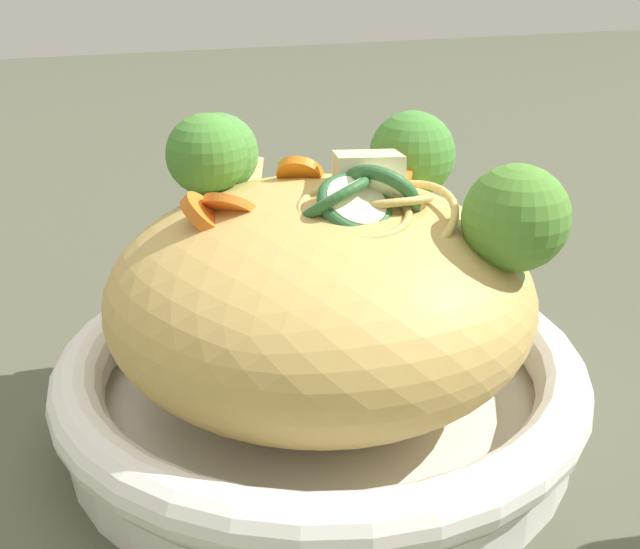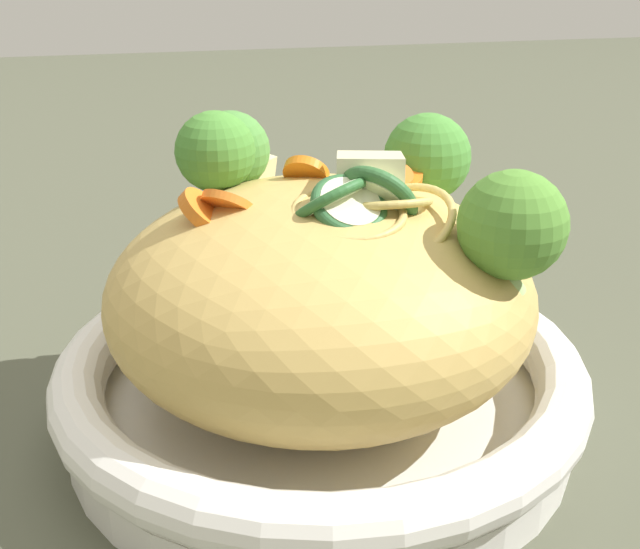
% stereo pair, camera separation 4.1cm
% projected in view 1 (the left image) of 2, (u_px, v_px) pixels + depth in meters
% --- Properties ---
extents(ground_plane, '(3.00, 3.00, 0.00)m').
position_uv_depth(ground_plane, '(320.00, 421.00, 0.44)').
color(ground_plane, '#4A4C3B').
extents(serving_bowl, '(0.28, 0.28, 0.05)m').
position_uv_depth(serving_bowl, '(320.00, 382.00, 0.43)').
color(serving_bowl, white).
rests_on(serving_bowl, ground_plane).
extents(noodle_heap, '(0.22, 0.22, 0.12)m').
position_uv_depth(noodle_heap, '(320.00, 294.00, 0.41)').
color(noodle_heap, tan).
rests_on(noodle_heap, serving_bowl).
extents(broccoli_florets, '(0.18, 0.18, 0.07)m').
position_uv_depth(broccoli_florets, '(359.00, 173.00, 0.42)').
color(broccoli_florets, '#A1C17A').
rests_on(broccoli_florets, serving_bowl).
extents(carrot_coins, '(0.08, 0.14, 0.03)m').
position_uv_depth(carrot_coins, '(324.00, 186.00, 0.41)').
color(carrot_coins, orange).
rests_on(carrot_coins, serving_bowl).
extents(zucchini_slices, '(0.06, 0.07, 0.04)m').
position_uv_depth(zucchini_slices, '(362.00, 199.00, 0.37)').
color(zucchini_slices, beige).
rests_on(zucchini_slices, serving_bowl).
extents(chicken_chunks, '(0.11, 0.09, 0.04)m').
position_uv_depth(chicken_chunks, '(312.00, 177.00, 0.42)').
color(chicken_chunks, beige).
rests_on(chicken_chunks, serving_bowl).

